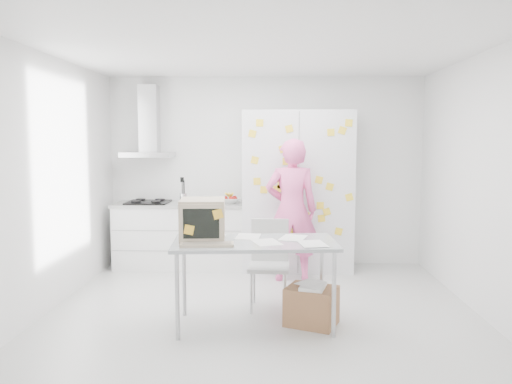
{
  "coord_description": "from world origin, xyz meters",
  "views": [
    {
      "loc": [
        0.11,
        -5.22,
        1.8
      ],
      "look_at": [
        -0.09,
        0.79,
        1.18
      ],
      "focal_mm": 35.0,
      "sensor_mm": 36.0,
      "label": 1
    }
  ],
  "objects_px": {
    "person": "(291,210)",
    "desk": "(222,230)",
    "cardboard_box": "(312,305)",
    "chair": "(269,258)"
  },
  "relations": [
    {
      "from": "desk",
      "to": "cardboard_box",
      "type": "distance_m",
      "value": 1.15
    },
    {
      "from": "desk",
      "to": "cardboard_box",
      "type": "relative_size",
      "value": 2.8
    },
    {
      "from": "person",
      "to": "desk",
      "type": "relative_size",
      "value": 1.13
    },
    {
      "from": "chair",
      "to": "cardboard_box",
      "type": "xyz_separation_m",
      "value": [
        0.42,
        -0.52,
        -0.34
      ]
    },
    {
      "from": "chair",
      "to": "desk",
      "type": "bearing_deg",
      "value": -126.92
    },
    {
      "from": "chair",
      "to": "person",
      "type": "bearing_deg",
      "value": 78.16
    },
    {
      "from": "cardboard_box",
      "to": "chair",
      "type": "bearing_deg",
      "value": 128.79
    },
    {
      "from": "person",
      "to": "chair",
      "type": "height_order",
      "value": "person"
    },
    {
      "from": "person",
      "to": "cardboard_box",
      "type": "height_order",
      "value": "person"
    },
    {
      "from": "person",
      "to": "desk",
      "type": "xyz_separation_m",
      "value": [
        -0.73,
        -1.6,
        0.03
      ]
    }
  ]
}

